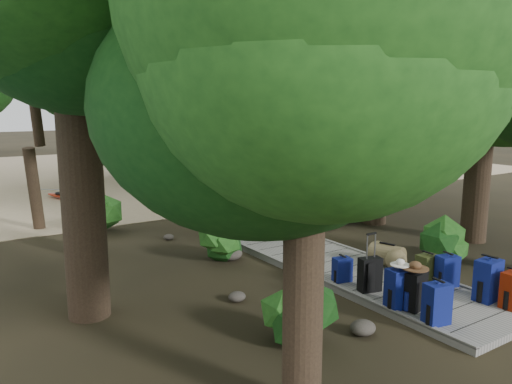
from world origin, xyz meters
TOP-DOWN VIEW (x-y plane):
  - ground at (0.00, 0.00)m, footprint 120.00×120.00m
  - sand_beach at (0.00, 16.00)m, footprint 40.00×22.00m
  - boardwalk at (0.00, 1.00)m, footprint 2.00×12.00m
  - backpack_left_a at (-0.77, -4.18)m, footprint 0.42×0.33m
  - backpack_left_b at (-0.61, -3.63)m, footprint 0.42×0.34m
  - backpack_left_c at (-0.77, -3.44)m, footprint 0.42×0.33m
  - backpack_left_d at (-0.68, -2.02)m, footprint 0.37×0.30m
  - backpack_right_b at (0.73, -4.07)m, footprint 0.46×0.33m
  - backpack_right_c at (0.74, -3.28)m, footprint 0.43×0.35m
  - backpack_right_d at (0.61, -2.94)m, footprint 0.39×0.29m
  - duffel_right_khaki at (0.71, -1.86)m, footprint 0.60×0.76m
  - suitcase_on_boardwalk at (-0.62, -2.67)m, footprint 0.44×0.31m
  - lone_suitcase_on_sand at (0.45, 8.03)m, footprint 0.44×0.33m
  - hat_brown at (-0.66, -3.66)m, footprint 0.43×0.43m
  - hat_white at (-0.79, -3.46)m, footprint 0.32×0.32m
  - kayak at (-3.04, 10.04)m, footprint 1.88×3.16m
  - sun_lounger at (2.97, 9.72)m, footprint 0.97×1.83m
  - tree_right_b at (4.31, -1.47)m, footprint 4.98×4.98m
  - tree_right_c at (3.66, 1.25)m, footprint 5.56×5.56m
  - tree_right_d at (5.99, 3.86)m, footprint 6.56×6.56m
  - tree_right_e at (3.98, 7.28)m, footprint 5.37×5.37m
  - tree_right_f at (6.47, 9.74)m, footprint 5.43×5.43m
  - tree_left_a at (-3.73, -4.61)m, footprint 3.81×3.81m
  - tree_left_b at (-5.00, -0.69)m, footprint 5.30×5.30m
  - tree_left_c at (-4.19, 3.02)m, footprint 5.06×5.06m
  - tree_back_a at (-1.47, 15.10)m, footprint 5.38×5.38m
  - tree_back_b at (1.69, 15.42)m, footprint 5.12×5.12m
  - tree_back_c at (4.60, 14.90)m, footprint 5.15×5.15m
  - palm_right_a at (2.58, 5.97)m, footprint 4.67×4.67m
  - palm_right_b at (4.71, 10.50)m, footprint 4.62×4.62m
  - palm_right_c at (2.71, 12.52)m, footprint 3.92×3.92m
  - palm_left_a at (-4.79, 5.83)m, footprint 4.31×4.31m
  - rock_left_a at (-1.78, -3.66)m, footprint 0.40×0.36m
  - rock_left_b at (-2.69, -1.52)m, footprint 0.31×0.28m
  - rock_left_c at (-1.58, 0.55)m, footprint 0.54×0.48m
  - rock_left_d at (-2.04, 2.87)m, footprint 0.26×0.24m
  - rock_right_b at (2.65, -1.50)m, footprint 0.47×0.42m
  - rock_right_c at (2.02, 1.35)m, footprint 0.34×0.31m
  - rock_right_d at (2.92, 3.55)m, footprint 0.50×0.45m
  - shrub_left_a at (-2.79, -3.31)m, footprint 0.94×0.94m
  - shrub_left_b at (-1.85, 0.64)m, footprint 0.97×0.97m
  - shrub_left_c at (-3.14, 4.64)m, footprint 1.25×1.25m
  - shrub_right_a at (2.11, -2.31)m, footprint 1.05×1.05m
  - shrub_right_b at (2.59, 1.80)m, footprint 1.35×1.35m
  - shrub_right_c at (1.98, 5.65)m, footprint 0.73×0.73m

SIDE VIEW (x-z plane):
  - ground at x=0.00m, z-range 0.00..0.00m
  - sand_beach at x=0.00m, z-range 0.00..0.02m
  - boardwalk at x=0.00m, z-range 0.00..0.12m
  - rock_left_d at x=-2.04m, z-range 0.00..0.14m
  - rock_left_b at x=-2.69m, z-range 0.00..0.17m
  - rock_right_c at x=2.02m, z-range 0.00..0.19m
  - rock_left_a at x=-1.78m, z-range 0.00..0.22m
  - rock_right_b at x=2.65m, z-range 0.00..0.26m
  - rock_right_d at x=2.92m, z-range 0.00..0.27m
  - rock_left_c at x=-1.58m, z-range 0.00..0.30m
  - kayak at x=-3.04m, z-range 0.02..0.33m
  - sun_lounger at x=2.97m, z-range 0.02..0.58m
  - shrub_right_c at x=1.98m, z-range 0.00..0.66m
  - lone_suitcase_on_sand at x=0.45m, z-range 0.02..0.64m
  - duffel_right_khaki at x=0.71m, z-range 0.12..0.57m
  - backpack_left_d at x=-0.68m, z-range 0.12..0.62m
  - backpack_right_d at x=0.61m, z-range 0.12..0.70m
  - shrub_left_a at x=-2.79m, z-range 0.00..0.84m
  - suitcase_on_boardwalk at x=-0.62m, z-range 0.12..0.73m
  - shrub_left_b at x=-1.85m, z-range 0.00..0.87m
  - backpack_right_c at x=0.74m, z-range 0.12..0.76m
  - backpack_left_b at x=-0.61m, z-range 0.12..0.82m
  - backpack_left_a at x=-0.77m, z-range 0.12..0.82m
  - shrub_right_a at x=2.11m, z-range 0.00..0.95m
  - backpack_left_c at x=-0.77m, z-range 0.12..0.85m
  - backpack_right_b at x=0.73m, z-range 0.12..0.91m
  - shrub_left_c at x=-3.14m, z-range 0.00..1.12m
  - shrub_right_b at x=2.59m, z-range 0.00..1.21m
  - hat_brown at x=-0.66m, z-range 0.82..0.95m
  - hat_white at x=-0.79m, z-range 0.85..0.96m
  - palm_right_c at x=2.71m, z-range 0.00..6.24m
  - tree_left_a at x=-3.73m, z-range 0.00..6.35m
  - palm_left_a at x=-4.79m, z-range 0.00..6.85m
  - palm_right_a at x=2.58m, z-range 0.00..7.96m
  - tree_left_c at x=-4.19m, z-range 0.00..8.79m
  - tree_right_b at x=4.31m, z-range 0.00..8.89m
  - palm_right_b at x=4.71m, z-range 0.00..8.92m
  - tree_back_b at x=1.69m, z-range 0.00..9.14m
  - tree_back_c at x=4.60m, z-range 0.00..9.27m
  - tree_back_a at x=-1.47m, z-range 0.00..9.31m
  - tree_left_b at x=-5.00m, z-range 0.00..9.54m
  - tree_right_c at x=3.66m, z-range 0.00..9.63m
  - tree_right_e at x=3.98m, z-range 0.00..9.66m
  - tree_right_f at x=6.47m, z-range 0.00..9.70m
  - tree_right_d at x=5.99m, z-range 0.00..12.03m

